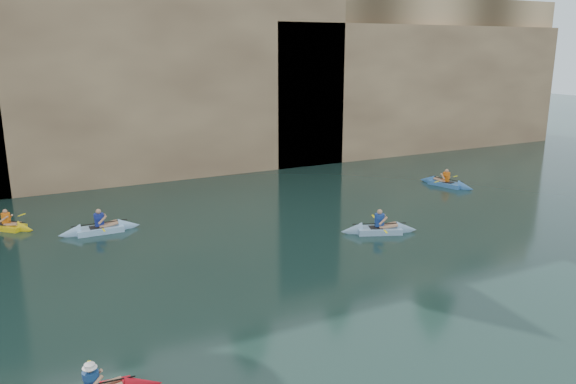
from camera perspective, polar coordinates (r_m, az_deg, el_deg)
name	(u,v)px	position (r m, az deg, el deg)	size (l,w,h in m)	color
ground	(334,354)	(15.49, 4.72, -16.07)	(160.00, 160.00, 0.00)	black
cliff	(108,75)	(41.90, -17.83, 11.26)	(70.00, 16.00, 12.00)	tan
cliff_slab_center	(165,84)	(35.13, -12.38, 10.62)	(24.00, 2.40, 11.40)	tan
cliff_slab_east	(423,87)	(44.79, 13.59, 10.32)	(26.00, 2.40, 9.84)	tan
sea_cave_center	(67,162)	(33.92, -21.52, 2.83)	(3.50, 1.00, 3.20)	black
sea_cave_east	(288,134)	(37.80, 0.00, 5.94)	(5.00, 1.00, 4.50)	black
kayaker_ltblue_near	(379,229)	(24.82, 9.23, -3.78)	(3.42, 2.43, 1.33)	#82B0DA
kayaker_yellow	(7,226)	(27.97, -26.65, -3.12)	(2.51, 2.48, 1.16)	yellow
kayaker_ltblue_mid	(100,229)	(25.92, -18.57, -3.58)	(3.47, 2.58, 1.32)	#98CDFF
kayaker_blue_east	(446,183)	(34.06, 15.75, 0.85)	(2.38, 3.58, 1.25)	#3976C1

